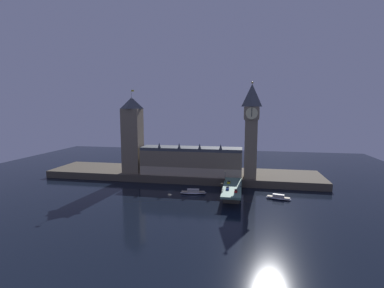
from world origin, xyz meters
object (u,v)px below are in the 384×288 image
Objects in this scene: car_northbound_lead at (229,182)px; car_northbound_trail at (228,188)px; clock_tower at (251,128)px; pedestrian_mid_walk at (240,186)px; street_lamp_mid at (241,180)px; boat_upstream at (193,192)px; pedestrian_far_rail at (225,180)px; boat_downstream at (278,197)px; street_lamp_near at (222,186)px; victoria_tower at (133,135)px; car_southbound_lead at (236,191)px; pedestrian_near_rail at (223,190)px; street_lamp_far at (225,174)px.

car_northbound_lead is 15.01m from car_northbound_trail.
clock_tower is 41.23× the size of pedestrian_mid_walk.
street_lamp_mid is 0.38× the size of boat_upstream.
pedestrian_far_rail is 0.12× the size of boat_downstream.
pedestrian_mid_walk is 0.28× the size of street_lamp_near.
street_lamp_near is 0.38× the size of boat_downstream.
clock_tower is at bearing 69.15° from street_lamp_near.
victoria_tower reaches higher than boat_upstream.
street_lamp_mid is 25.39m from boat_downstream.
street_lamp_near is at bearing -90.91° from pedestrian_far_rail.
boat_upstream is at bearing -30.05° from victoria_tower.
pedestrian_near_rail reaches higher than car_southbound_lead.
boat_upstream is (-23.24, -5.77, -6.49)m from car_northbound_lead.
street_lamp_far reaches higher than street_lamp_mid.
boat_upstream is at bearing 158.32° from car_northbound_trail.
car_southbound_lead is 11.13m from pedestrian_mid_walk.
car_northbound_lead is 3.96m from pedestrian_far_rail.
pedestrian_mid_walk is 15.52m from pedestrian_far_rail.
clock_tower is 43.85m from pedestrian_far_rail.
pedestrian_mid_walk is (10.35, 10.66, 0.05)m from pedestrian_near_rail.
clock_tower reaches higher than boat_upstream.
street_lamp_far is 0.43× the size of boat_downstream.
street_lamp_near is at bearing -90.00° from street_lamp_far.
boat_upstream is 54.71m from boat_downstream.
victoria_tower is 81.35m from street_lamp_far.
car_southbound_lead is 2.55× the size of pedestrian_far_rail.
pedestrian_mid_walk reaches higher than car_southbound_lead.
boat_downstream is (34.44, 15.09, -9.62)m from street_lamp_near.
car_northbound_lead is 32.88m from boat_downstream.
clock_tower reaches higher than pedestrian_mid_walk.
boat_downstream is at bearing -16.78° from victoria_tower.
car_northbound_trail is 8.26m from street_lamp_near.
clock_tower is at bearing 58.56° from car_northbound_lead.
pedestrian_far_rail is at bearing 130.89° from car_northbound_lead.
clock_tower is 3.91× the size of boat_upstream.
pedestrian_far_rail is at bearing 136.03° from street_lamp_mid.
street_lamp_near is at bearing -128.48° from pedestrian_mid_walk.
car_northbound_lead is 24.81m from boat_upstream.
boat_downstream is at bearing 3.78° from pedestrian_mid_walk.
street_lamp_mid is at bearing 52.87° from street_lamp_near.
pedestrian_near_rail is at bearing -111.65° from clock_tower.
victoria_tower reaches higher than pedestrian_near_rail.
street_lamp_near reaches higher than pedestrian_near_rail.
pedestrian_mid_walk is 3.58m from street_lamp_mid.
car_northbound_trail reaches higher than car_southbound_lead.
victoria_tower is 10.99× the size of street_lamp_near.
victoria_tower is 96.85m from pedestrian_mid_walk.
street_lamp_far is at bearing -13.97° from victoria_tower.
pedestrian_mid_walk is 0.09× the size of boat_upstream.
clock_tower is 4.42× the size of boat_downstream.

